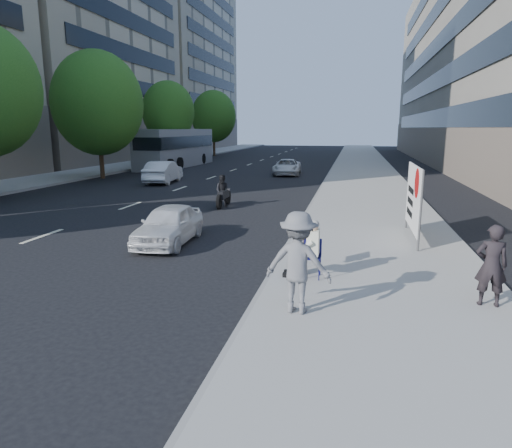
% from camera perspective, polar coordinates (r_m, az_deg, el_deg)
% --- Properties ---
extents(ground, '(160.00, 160.00, 0.00)m').
position_cam_1_polar(ground, '(11.55, -4.73, -5.37)').
color(ground, black).
rests_on(ground, ground).
extents(near_sidewalk, '(5.00, 120.00, 0.15)m').
position_cam_1_polar(near_sidewalk, '(30.74, 13.49, 5.36)').
color(near_sidewalk, '#9D9B93').
rests_on(near_sidewalk, ground).
extents(far_sidewalk, '(4.50, 120.00, 0.15)m').
position_cam_1_polar(far_sidewalk, '(36.65, -21.15, 5.90)').
color(far_sidewalk, '#9D9B93').
rests_on(far_sidewalk, ground).
extents(far_bldg_north, '(22.00, 28.00, 28.00)m').
position_cam_1_polar(far_bldg_north, '(80.49, -13.19, 19.20)').
color(far_bldg_north, beige).
rests_on(far_bldg_north, ground).
extents(tree_far_c, '(6.00, 6.00, 8.47)m').
position_cam_1_polar(tree_far_c, '(33.22, -19.18, 14.06)').
color(tree_far_c, '#382616').
rests_on(tree_far_c, ground).
extents(tree_far_d, '(4.80, 4.80, 7.65)m').
position_cam_1_polar(tree_far_d, '(43.96, -10.91, 13.64)').
color(tree_far_d, '#382616').
rests_on(tree_far_d, ground).
extents(tree_far_e, '(5.40, 5.40, 7.89)m').
position_cam_1_polar(tree_far_e, '(57.13, -5.33, 13.25)').
color(tree_far_e, '#382616').
rests_on(tree_far_e, ground).
extents(seated_protester, '(0.83, 1.12, 1.31)m').
position_cam_1_polar(seated_protester, '(10.18, 6.42, -2.67)').
color(seated_protester, '#11114E').
rests_on(seated_protester, near_sidewalk).
extents(jogger, '(1.26, 0.81, 1.85)m').
position_cam_1_polar(jogger, '(8.19, 5.29, -4.83)').
color(jogger, slate).
rests_on(jogger, near_sidewalk).
extents(pedestrian_woman, '(0.59, 0.41, 1.56)m').
position_cam_1_polar(pedestrian_woman, '(9.53, 27.35, -4.63)').
color(pedestrian_woman, black).
rests_on(pedestrian_woman, near_sidewalk).
extents(protest_banner, '(0.08, 3.06, 2.20)m').
position_cam_1_polar(protest_banner, '(14.35, 19.08, 3.17)').
color(protest_banner, '#4C4C4C').
rests_on(protest_banner, near_sidewalk).
extents(white_sedan_near, '(1.53, 3.50, 1.17)m').
position_cam_1_polar(white_sedan_near, '(13.94, -10.85, -0.04)').
color(white_sedan_near, silver).
rests_on(white_sedan_near, ground).
extents(white_sedan_mid, '(1.91, 4.31, 1.37)m').
position_cam_1_polar(white_sedan_mid, '(29.62, -11.52, 6.40)').
color(white_sedan_mid, white).
rests_on(white_sedan_mid, ground).
extents(white_sedan_far, '(2.19, 4.27, 1.15)m').
position_cam_1_polar(white_sedan_far, '(34.06, 3.91, 7.12)').
color(white_sedan_far, silver).
rests_on(white_sedan_far, ground).
extents(motorcycle, '(0.71, 2.04, 1.42)m').
position_cam_1_polar(motorcycle, '(20.13, -4.13, 3.94)').
color(motorcycle, black).
rests_on(motorcycle, ground).
extents(bus, '(3.00, 12.13, 3.30)m').
position_cam_1_polar(bus, '(41.91, -9.90, 9.32)').
color(bus, gray).
rests_on(bus, ground).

